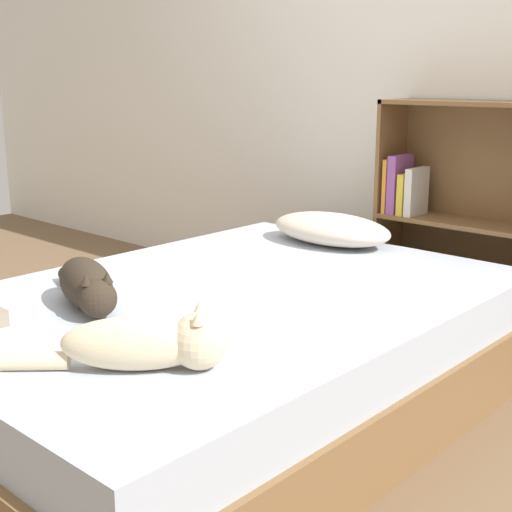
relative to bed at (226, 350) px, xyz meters
name	(u,v)px	position (x,y,z in m)	size (l,w,h in m)	color
ground_plane	(227,404)	(0.00, 0.00, -0.21)	(8.00, 8.00, 0.00)	brown
wall_back	(437,56)	(0.00, 1.40, 1.04)	(8.00, 0.06, 2.50)	white
bed	(226,350)	(0.00, 0.00, 0.00)	(1.48, 2.09, 0.43)	brown
pillow	(331,229)	(-0.17, 0.85, 0.28)	(0.59, 0.34, 0.13)	beige
cat_light	(152,343)	(0.34, -0.61, 0.29)	(0.46, 0.44, 0.17)	beige
cat_dark	(87,285)	(-0.21, -0.43, 0.29)	(0.53, 0.29, 0.16)	#33281E
bookshelf	(460,217)	(0.23, 1.27, 0.33)	(0.76, 0.26, 1.06)	brown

